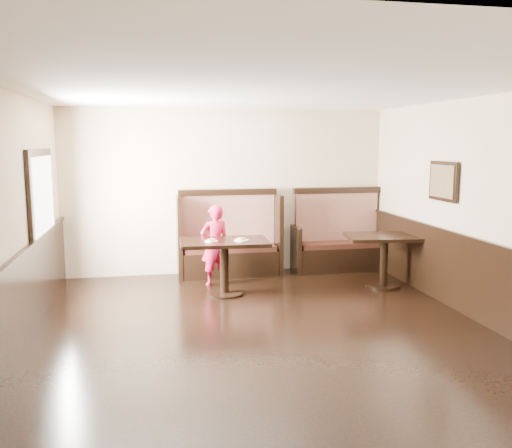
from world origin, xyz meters
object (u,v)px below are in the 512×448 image
object	(u,v)px
table_main	(224,253)
child	(215,245)
booth_main	(229,244)
booth_neighbor	(338,243)
table_neighbor	(384,248)

from	to	relation	value
table_main	child	size ratio (longest dim) A/B	1.03
booth_main	table_main	bearing A→B (deg)	-101.42
child	booth_neighbor	bearing A→B (deg)	-175.89
booth_neighbor	child	distance (m)	2.36
booth_neighbor	table_neighbor	bearing A→B (deg)	-75.92
booth_main	table_main	world-z (taller)	booth_main
booth_neighbor	table_neighbor	size ratio (longest dim) A/B	1.32
table_main	table_neighbor	size ratio (longest dim) A/B	1.04
booth_main	table_neighbor	distance (m)	2.58
booth_main	booth_neighbor	size ratio (longest dim) A/B	1.06
table_main	table_neighbor	bearing A→B (deg)	1.87
table_main	child	xyz separation A→B (m)	(-0.07, 0.59, 0.01)
table_main	child	bearing A→B (deg)	98.78
booth_neighbor	child	bearing A→B (deg)	-164.32
table_main	child	distance (m)	0.59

